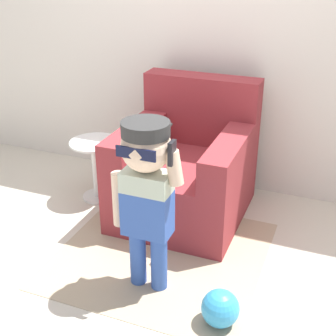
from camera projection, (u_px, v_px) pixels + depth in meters
name	position (u px, v px, depth m)	size (l,w,h in m)	color
ground_plane	(160.00, 225.00, 3.51)	(10.00, 10.00, 0.00)	beige
wall_back	(201.00, 29.00, 3.66)	(10.00, 0.05, 2.60)	silver
armchair	(186.00, 169.00, 3.55)	(0.90, 1.00, 1.00)	maroon
person_child	(146.00, 182.00, 2.59)	(0.44, 0.33, 1.07)	#3356AD
side_table	(96.00, 164.00, 3.76)	(0.40, 0.40, 0.50)	white
rug	(161.00, 254.00, 3.18)	(1.35, 1.31, 0.01)	tan
toy_ball	(220.00, 308.00, 2.56)	(0.21, 0.21, 0.21)	#3399D1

